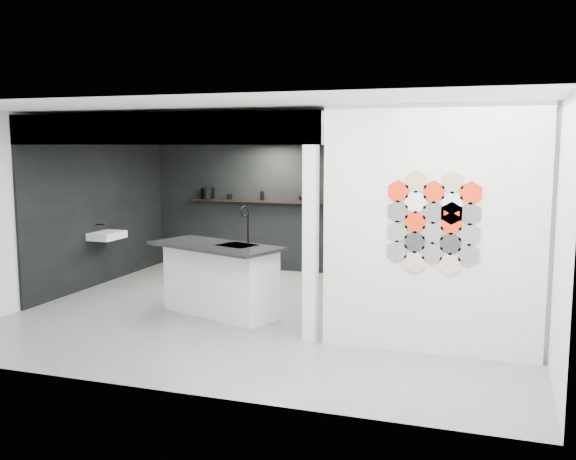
{
  "coord_description": "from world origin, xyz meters",
  "views": [
    {
      "loc": [
        2.96,
        -8.22,
        2.36
      ],
      "look_at": [
        0.1,
        0.3,
        1.15
      ],
      "focal_mm": 40.0,
      "sensor_mm": 36.0,
      "label": 1
    }
  ],
  "objects_px": {
    "wall_basin": "(107,236)",
    "bottle_dark": "(262,196)",
    "stockpot": "(208,193)",
    "utensil_cup": "(230,197)",
    "partition_panel": "(431,231)",
    "glass_bowl": "(336,199)",
    "kitchen_island": "(220,278)",
    "kettle": "(304,197)",
    "glass_vase": "(336,198)"
  },
  "relations": [
    {
      "from": "bottle_dark",
      "to": "wall_basin",
      "type": "bearing_deg",
      "value": -133.61
    },
    {
      "from": "wall_basin",
      "to": "kettle",
      "type": "height_order",
      "value": "kettle"
    },
    {
      "from": "stockpot",
      "to": "kettle",
      "type": "relative_size",
      "value": 1.46
    },
    {
      "from": "wall_basin",
      "to": "bottle_dark",
      "type": "relative_size",
      "value": 3.56
    },
    {
      "from": "partition_panel",
      "to": "glass_bowl",
      "type": "xyz_separation_m",
      "value": [
        -2.08,
        3.87,
        -0.02
      ]
    },
    {
      "from": "wall_basin",
      "to": "utensil_cup",
      "type": "bearing_deg",
      "value": 57.53
    },
    {
      "from": "kettle",
      "to": "utensil_cup",
      "type": "relative_size",
      "value": 1.69
    },
    {
      "from": "partition_panel",
      "to": "stockpot",
      "type": "distance_m",
      "value": 6.01
    },
    {
      "from": "kitchen_island",
      "to": "bottle_dark",
      "type": "xyz_separation_m",
      "value": [
        -0.56,
        3.12,
        0.89
      ]
    },
    {
      "from": "glass_vase",
      "to": "utensil_cup",
      "type": "height_order",
      "value": "glass_vase"
    },
    {
      "from": "kettle",
      "to": "utensil_cup",
      "type": "distance_m",
      "value": 1.46
    },
    {
      "from": "stockpot",
      "to": "kitchen_island",
      "type": "bearing_deg",
      "value": -61.85
    },
    {
      "from": "stockpot",
      "to": "partition_panel",
      "type": "bearing_deg",
      "value": -40.01
    },
    {
      "from": "kettle",
      "to": "glass_bowl",
      "type": "bearing_deg",
      "value": 11.86
    },
    {
      "from": "partition_panel",
      "to": "kitchen_island",
      "type": "bearing_deg",
      "value": 165.73
    },
    {
      "from": "partition_panel",
      "to": "glass_bowl",
      "type": "distance_m",
      "value": 4.39
    },
    {
      "from": "glass_vase",
      "to": "bottle_dark",
      "type": "height_order",
      "value": "bottle_dark"
    },
    {
      "from": "kitchen_island",
      "to": "bottle_dark",
      "type": "relative_size",
      "value": 12.18
    },
    {
      "from": "stockpot",
      "to": "glass_vase",
      "type": "bearing_deg",
      "value": 0.0
    },
    {
      "from": "wall_basin",
      "to": "kitchen_island",
      "type": "height_order",
      "value": "kitchen_island"
    },
    {
      "from": "glass_bowl",
      "to": "glass_vase",
      "type": "relative_size",
      "value": 1.01
    },
    {
      "from": "partition_panel",
      "to": "kitchen_island",
      "type": "xyz_separation_m",
      "value": [
        -2.94,
        0.75,
        -0.89
      ]
    },
    {
      "from": "partition_panel",
      "to": "stockpot",
      "type": "relative_size",
      "value": 11.07
    },
    {
      "from": "glass_bowl",
      "to": "kitchen_island",
      "type": "bearing_deg",
      "value": -105.43
    },
    {
      "from": "glass_vase",
      "to": "glass_bowl",
      "type": "bearing_deg",
      "value": 0.0
    },
    {
      "from": "kettle",
      "to": "glass_bowl",
      "type": "relative_size",
      "value": 1.1
    },
    {
      "from": "partition_panel",
      "to": "glass_vase",
      "type": "distance_m",
      "value": 4.39
    },
    {
      "from": "kettle",
      "to": "kitchen_island",
      "type": "bearing_deg",
      "value": -82.66
    },
    {
      "from": "glass_bowl",
      "to": "glass_vase",
      "type": "xyz_separation_m",
      "value": [
        0.0,
        0.0,
        0.02
      ]
    },
    {
      "from": "glass_bowl",
      "to": "glass_vase",
      "type": "bearing_deg",
      "value": 0.0
    },
    {
      "from": "kettle",
      "to": "utensil_cup",
      "type": "height_order",
      "value": "kettle"
    },
    {
      "from": "kitchen_island",
      "to": "kettle",
      "type": "distance_m",
      "value": 3.25
    },
    {
      "from": "stockpot",
      "to": "utensil_cup",
      "type": "bearing_deg",
      "value": 0.0
    },
    {
      "from": "bottle_dark",
      "to": "utensil_cup",
      "type": "distance_m",
      "value": 0.65
    },
    {
      "from": "glass_vase",
      "to": "stockpot",
      "type": "bearing_deg",
      "value": 180.0
    },
    {
      "from": "stockpot",
      "to": "bottle_dark",
      "type": "height_order",
      "value": "stockpot"
    },
    {
      "from": "partition_panel",
      "to": "kettle",
      "type": "height_order",
      "value": "partition_panel"
    },
    {
      "from": "bottle_dark",
      "to": "glass_vase",
      "type": "bearing_deg",
      "value": 0.0
    },
    {
      "from": "bottle_dark",
      "to": "utensil_cup",
      "type": "xyz_separation_m",
      "value": [
        -0.65,
        0.0,
        -0.03
      ]
    },
    {
      "from": "stockpot",
      "to": "utensil_cup",
      "type": "xyz_separation_m",
      "value": [
        0.45,
        0.0,
        -0.05
      ]
    },
    {
      "from": "stockpot",
      "to": "glass_bowl",
      "type": "xyz_separation_m",
      "value": [
        2.53,
        0.0,
        -0.05
      ]
    },
    {
      "from": "kettle",
      "to": "glass_vase",
      "type": "relative_size",
      "value": 1.1
    },
    {
      "from": "kitchen_island",
      "to": "glass_vase",
      "type": "relative_size",
      "value": 13.06
    },
    {
      "from": "stockpot",
      "to": "glass_bowl",
      "type": "distance_m",
      "value": 2.53
    },
    {
      "from": "partition_panel",
      "to": "bottle_dark",
      "type": "distance_m",
      "value": 5.21
    },
    {
      "from": "wall_basin",
      "to": "glass_bowl",
      "type": "height_order",
      "value": "glass_bowl"
    },
    {
      "from": "wall_basin",
      "to": "partition_panel",
      "type": "bearing_deg",
      "value": -18.23
    },
    {
      "from": "wall_basin",
      "to": "kettle",
      "type": "relative_size",
      "value": 3.46
    },
    {
      "from": "stockpot",
      "to": "glass_vase",
      "type": "distance_m",
      "value": 2.53
    },
    {
      "from": "stockpot",
      "to": "bottle_dark",
      "type": "xyz_separation_m",
      "value": [
        1.11,
        0.0,
        -0.02
      ]
    }
  ]
}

